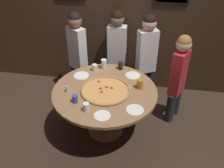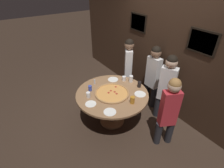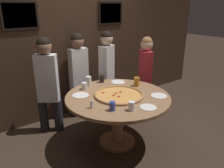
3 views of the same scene
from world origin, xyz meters
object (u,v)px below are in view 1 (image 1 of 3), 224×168
at_px(drink_cup_far_left, 104,64).
at_px(white_plate_right_side, 102,116).
at_px(white_plate_left_side, 133,75).
at_px(diner_side_left, 77,50).
at_px(giant_pizza, 105,90).
at_px(drink_cup_centre_back, 86,107).
at_px(diner_far_left, 147,53).
at_px(dining_table, 105,99).
at_px(white_plate_beside_cup, 81,76).
at_px(condiment_shaker, 67,89).
at_px(diner_side_right, 117,48).
at_px(diner_far_right, 179,74).
at_px(drink_cup_front_edge, 75,99).
at_px(drink_cup_near_right, 95,68).
at_px(white_plate_far_back, 135,110).
at_px(drink_cup_near_left, 140,84).
at_px(drink_cup_beside_pizza, 120,66).

xyz_separation_m(drink_cup_far_left, white_plate_right_side, (0.19, -1.07, -0.07)).
bearing_deg(white_plate_left_side, diner_side_left, 154.02).
relative_size(giant_pizza, diner_side_left, 0.45).
height_order(drink_cup_centre_back, diner_far_left, diner_far_left).
xyz_separation_m(dining_table, diner_far_left, (0.50, 0.97, 0.25)).
bearing_deg(white_plate_beside_cup, diner_side_left, 110.72).
height_order(condiment_shaker, diner_side_right, diner_side_right).
bearing_deg(diner_far_right, drink_cup_front_edge, -32.74).
distance_m(drink_cup_centre_back, diner_far_right, 1.46).
bearing_deg(dining_table, drink_cup_near_right, 117.16).
xyz_separation_m(white_plate_beside_cup, diner_far_left, (0.91, 0.68, 0.09)).
distance_m(white_plate_left_side, diner_side_left, 1.08).
relative_size(drink_cup_centre_back, condiment_shaker, 1.12).
xyz_separation_m(drink_cup_front_edge, drink_cup_centre_back, (0.18, -0.13, 0.00)).
bearing_deg(diner_side_left, diner_far_right, -159.30).
bearing_deg(condiment_shaker, drink_cup_near_right, 68.07).
relative_size(giant_pizza, white_plate_far_back, 3.11).
bearing_deg(drink_cup_near_left, diner_far_left, 86.85).
distance_m(diner_side_left, diner_far_right, 1.67).
xyz_separation_m(dining_table, diner_far_right, (0.99, 0.48, 0.20)).
relative_size(white_plate_far_back, diner_side_left, 0.15).
height_order(drink_cup_front_edge, diner_side_right, diner_side_right).
distance_m(drink_cup_near_right, diner_side_left, 0.58).
height_order(drink_cup_far_left, drink_cup_near_left, drink_cup_far_left).
height_order(dining_table, diner_far_right, diner_far_right).
xyz_separation_m(white_plate_far_back, diner_side_left, (-1.07, 1.24, 0.09)).
distance_m(drink_cup_near_left, white_plate_left_side, 0.33).
bearing_deg(white_plate_far_back, dining_table, 141.98).
relative_size(white_plate_right_side, diner_far_right, 0.14).
bearing_deg(diner_side_right, dining_table, 89.87).
bearing_deg(drink_cup_near_left, diner_side_right, 115.17).
relative_size(drink_cup_front_edge, diner_side_right, 0.07).
xyz_separation_m(drink_cup_centre_back, condiment_shaker, (-0.34, 0.33, -0.01)).
relative_size(drink_cup_near_left, drink_cup_beside_pizza, 1.12).
bearing_deg(drink_cup_far_left, white_plate_right_side, -80.18).
relative_size(drink_cup_centre_back, drink_cup_near_left, 0.81).
relative_size(drink_cup_centre_back, diner_side_left, 0.07).
bearing_deg(diner_side_right, white_plate_right_side, 92.25).
bearing_deg(drink_cup_near_left, white_plate_right_side, -121.70).
distance_m(drink_cup_near_right, white_plate_beside_cup, 0.24).
bearing_deg(drink_cup_front_edge, drink_cup_beside_pizza, 63.20).
xyz_separation_m(diner_far_left, diner_side_right, (-0.50, 0.12, -0.01)).
bearing_deg(condiment_shaker, giant_pizza, 12.24).
bearing_deg(drink_cup_beside_pizza, diner_far_right, -6.62).
xyz_separation_m(dining_table, diner_side_left, (-0.63, 0.90, 0.25)).
xyz_separation_m(drink_cup_front_edge, white_plate_left_side, (0.65, 0.74, -0.05)).
bearing_deg(drink_cup_centre_back, giant_pizza, 70.80).
bearing_deg(white_plate_far_back, white_plate_beside_cup, 142.75).
xyz_separation_m(drink_cup_front_edge, diner_side_right, (0.32, 1.41, 0.04)).
distance_m(drink_cup_near_right, diner_side_right, 0.67).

